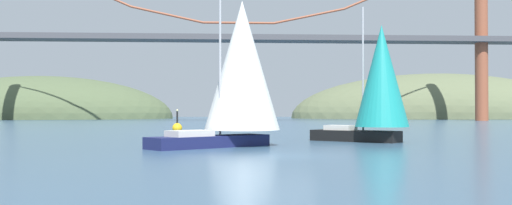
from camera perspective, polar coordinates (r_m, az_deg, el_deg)
name	(u,v)px	position (r m, az deg, el deg)	size (l,w,h in m)	color
ground_plane	(290,156)	(27.79, 3.44, -5.45)	(360.00, 360.00, 0.00)	#385670
headland_right	(438,118)	(174.39, 18.00, -1.53)	(87.40, 44.00, 26.37)	#5B6647
headland_left	(41,119)	(170.57, -20.94, -1.53)	(74.29, 44.00, 24.12)	#4C5B3D
suspension_bridge	(239,33)	(123.72, -1.75, 7.04)	(144.65, 6.00, 41.54)	brown
sailboat_white_mainsail	(240,70)	(36.06, -1.63, 3.35)	(9.27, 8.27, 10.82)	#191E4C
sailboat_teal_sail	(379,81)	(40.83, 12.35, 2.10)	(7.37, 6.80, 9.74)	black
channel_buoy	(177,127)	(63.47, -7.99, -2.51)	(1.10, 1.10, 2.64)	gold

